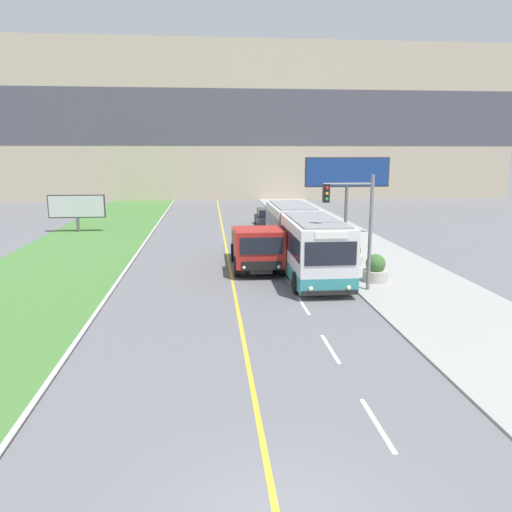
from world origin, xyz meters
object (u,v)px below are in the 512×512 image
Objects in this scene: billboard_large at (347,175)px; planter_round_near at (375,269)px; planter_round_second at (352,254)px; planter_round_far at (321,233)px; planter_round_third at (332,242)px; city_bus at (302,239)px; car_distant at (267,218)px; billboard_small at (77,207)px; traffic_light_mast at (356,218)px; dump_truck at (257,248)px.

billboard_large is 4.72× the size of planter_round_near.
planter_round_far is (-0.06, 7.46, -0.00)m from planter_round_second.
planter_round_second is 7.46m from planter_round_far.
planter_round_third is 1.06× the size of planter_round_far.
city_bus reaches higher than car_distant.
billboard_large reaches higher than planter_round_near.
traffic_light_mast is at bearing -48.14° from billboard_small.
planter_round_second is at bearing 8.39° from dump_truck.
planter_round_second is at bearing -36.76° from billboard_small.
dump_truck is 16.69m from car_distant.
planter_round_far is at bearing 57.22° from dump_truck.
billboard_large reaches higher than car_distant.
billboard_large reaches higher than billboard_small.
car_distant is 8.68m from billboard_large.
city_bus is at bearing -124.66° from planter_round_third.
billboard_small is at bearing -172.18° from car_distant.
billboard_large is at bearing -46.52° from car_distant.
city_bus reaches higher than dump_truck.
dump_truck is 13.77m from billboard_large.
billboard_large is 7.88m from planter_round_third.
car_distant is 21.08m from traffic_light_mast.
billboard_large is at bearing -9.74° from billboard_small.
traffic_light_mast is 25.22m from billboard_small.
billboard_small reaches higher than car_distant.
planter_round_third is at bearing -77.04° from car_distant.
city_bus is at bearing -117.19° from billboard_large.
car_distant is at bearing 102.96° from planter_round_third.
car_distant is 0.99× the size of billboard_small.
planter_round_second is (1.43, 5.14, -2.73)m from traffic_light_mast.
billboard_large is 4.86× the size of planter_round_second.
planter_round_near reaches higher than planter_round_second.
planter_round_far is (1.36, 12.60, -2.74)m from traffic_light_mast.
traffic_light_mast is at bearing -136.85° from planter_round_near.
dump_truck is 4.70× the size of planter_round_near.
billboard_small reaches higher than planter_round_third.
dump_truck is 1.47× the size of car_distant.
car_distant is at bearing 109.35° from planter_round_far.
billboard_small is 3.34× the size of planter_round_second.
planter_round_second is at bearing -86.86° from planter_round_third.
car_distant is 3.20× the size of planter_round_near.
city_bus is at bearing -178.07° from planter_round_second.
dump_truck is at bearing -138.84° from planter_round_third.
planter_round_far is at bearing -133.00° from billboard_large.
planter_round_far is at bearing -70.65° from car_distant.
planter_round_third is at bearing 82.16° from traffic_light_mast.
planter_round_far is at bearing 90.50° from planter_round_second.
billboard_large is 14.54m from planter_round_near.
billboard_small is at bearing 131.86° from traffic_light_mast.
planter_round_near is (18.30, -17.35, -1.32)m from billboard_small.
planter_round_near is (5.45, -2.94, -0.57)m from dump_truck.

